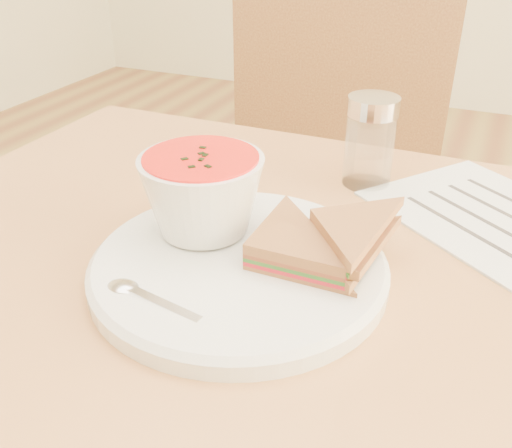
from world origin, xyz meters
The scene contains 8 objects.
chair_far centered at (-0.13, 0.45, 0.49)m, with size 0.44×0.44×0.98m, color #5B301B, non-canonical shape.
plate centered at (-0.06, -0.04, 0.76)m, with size 0.29×0.29×0.02m, color white, non-canonical shape.
soup_bowl centered at (-0.11, -0.01, 0.81)m, with size 0.13×0.13×0.09m, color white, non-canonical shape.
sandwich_half_a centered at (-0.04, -0.06, 0.78)m, with size 0.11×0.11×0.03m, color #9C5F37, non-canonical shape.
sandwich_half_b centered at (0.00, 0.01, 0.79)m, with size 0.10×0.10×0.03m, color #9C5F37, non-canonical shape.
spoon centered at (-0.08, -0.14, 0.77)m, with size 0.16×0.03×0.01m, color silver, non-canonical shape.
paper_menu centered at (0.18, 0.18, 0.75)m, with size 0.28×0.20×0.00m, color white, non-canonical shape.
condiment_shaker centered at (0.01, 0.22, 0.81)m, with size 0.06×0.06×0.12m, color silver, non-canonical shape.
Camera 1 is at (0.15, -0.46, 1.08)m, focal length 40.00 mm.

